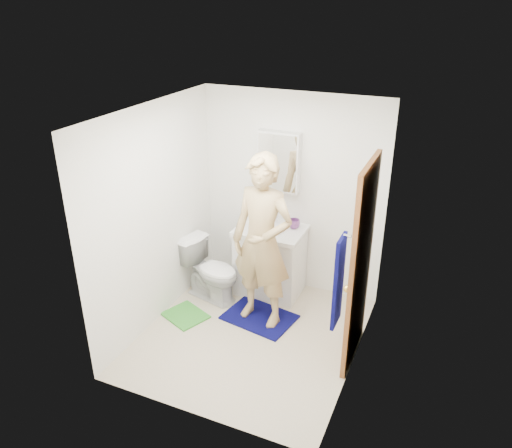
{
  "coord_description": "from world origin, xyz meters",
  "views": [
    {
      "loc": [
        1.79,
        -3.97,
        3.35
      ],
      "look_at": [
        -0.05,
        0.25,
        1.21
      ],
      "focal_mm": 35.0,
      "sensor_mm": 36.0,
      "label": 1
    }
  ],
  "objects_px": {
    "medicine_cabinet": "(279,162)",
    "soap_dispenser": "(257,220)",
    "man": "(262,242)",
    "toothbrush_cup": "(294,224)",
    "toilet": "(211,270)",
    "towel": "(338,282)",
    "vanity_cabinet": "(270,262)"
  },
  "relations": [
    {
      "from": "medicine_cabinet",
      "to": "man",
      "type": "relative_size",
      "value": 0.37
    },
    {
      "from": "towel",
      "to": "medicine_cabinet",
      "type": "bearing_deg",
      "value": 124.61
    },
    {
      "from": "medicine_cabinet",
      "to": "soap_dispenser",
      "type": "distance_m",
      "value": 0.72
    },
    {
      "from": "toilet",
      "to": "soap_dispenser",
      "type": "height_order",
      "value": "soap_dispenser"
    },
    {
      "from": "toothbrush_cup",
      "to": "man",
      "type": "height_order",
      "value": "man"
    },
    {
      "from": "vanity_cabinet",
      "to": "soap_dispenser",
      "type": "xyz_separation_m",
      "value": [
        -0.15,
        -0.04,
        0.56
      ]
    },
    {
      "from": "man",
      "to": "vanity_cabinet",
      "type": "bearing_deg",
      "value": 111.44
    },
    {
      "from": "medicine_cabinet",
      "to": "toilet",
      "type": "distance_m",
      "value": 1.5
    },
    {
      "from": "toilet",
      "to": "soap_dispenser",
      "type": "relative_size",
      "value": 3.5
    },
    {
      "from": "vanity_cabinet",
      "to": "toilet",
      "type": "distance_m",
      "value": 0.71
    },
    {
      "from": "toilet",
      "to": "toothbrush_cup",
      "type": "distance_m",
      "value": 1.12
    },
    {
      "from": "soap_dispenser",
      "to": "toothbrush_cup",
      "type": "bearing_deg",
      "value": 22.44
    },
    {
      "from": "medicine_cabinet",
      "to": "soap_dispenser",
      "type": "relative_size",
      "value": 3.33
    },
    {
      "from": "soap_dispenser",
      "to": "toothbrush_cup",
      "type": "relative_size",
      "value": 1.54
    },
    {
      "from": "soap_dispenser",
      "to": "toothbrush_cup",
      "type": "distance_m",
      "value": 0.43
    },
    {
      "from": "toilet",
      "to": "soap_dispenser",
      "type": "xyz_separation_m",
      "value": [
        0.43,
        0.36,
        0.59
      ]
    },
    {
      "from": "towel",
      "to": "man",
      "type": "distance_m",
      "value": 1.39
    },
    {
      "from": "toilet",
      "to": "soap_dispenser",
      "type": "bearing_deg",
      "value": -36.6
    },
    {
      "from": "toothbrush_cup",
      "to": "toilet",
      "type": "bearing_deg",
      "value": -147.69
    },
    {
      "from": "vanity_cabinet",
      "to": "toilet",
      "type": "relative_size",
      "value": 1.09
    },
    {
      "from": "vanity_cabinet",
      "to": "man",
      "type": "height_order",
      "value": "man"
    },
    {
      "from": "medicine_cabinet",
      "to": "man",
      "type": "bearing_deg",
      "value": -80.07
    },
    {
      "from": "toilet",
      "to": "man",
      "type": "bearing_deg",
      "value": -90.89
    },
    {
      "from": "vanity_cabinet",
      "to": "toilet",
      "type": "xyz_separation_m",
      "value": [
        -0.59,
        -0.41,
        -0.03
      ]
    },
    {
      "from": "towel",
      "to": "man",
      "type": "xyz_separation_m",
      "value": [
        -1.04,
        0.89,
        -0.27
      ]
    },
    {
      "from": "medicine_cabinet",
      "to": "toothbrush_cup",
      "type": "bearing_deg",
      "value": -23.05
    },
    {
      "from": "towel",
      "to": "toilet",
      "type": "distance_m",
      "value": 2.25
    },
    {
      "from": "soap_dispenser",
      "to": "man",
      "type": "height_order",
      "value": "man"
    },
    {
      "from": "soap_dispenser",
      "to": "man",
      "type": "xyz_separation_m",
      "value": [
        0.3,
        -0.55,
        0.02
      ]
    },
    {
      "from": "vanity_cabinet",
      "to": "medicine_cabinet",
      "type": "xyz_separation_m",
      "value": [
        0.0,
        0.22,
        1.2
      ]
    },
    {
      "from": "man",
      "to": "soap_dispenser",
      "type": "bearing_deg",
      "value": 126.15
    },
    {
      "from": "towel",
      "to": "soap_dispenser",
      "type": "relative_size",
      "value": 3.81
    }
  ]
}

